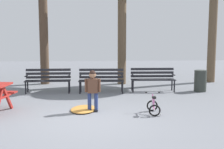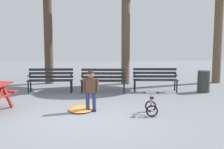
# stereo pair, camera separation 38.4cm
# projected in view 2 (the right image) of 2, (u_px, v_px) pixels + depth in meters

# --- Properties ---
(ground) EXTENTS (36.00, 36.00, 0.00)m
(ground) POSITION_uv_depth(u_px,v_px,m) (82.00, 120.00, 6.92)
(ground) COLOR slate
(park_bench_far_left) EXTENTS (1.61, 0.49, 0.85)m
(park_bench_far_left) POSITION_uv_depth(u_px,v_px,m) (51.00, 78.00, 10.43)
(park_bench_far_left) COLOR #232328
(park_bench_far_left) RESTS_ON ground
(park_bench_left) EXTENTS (1.62, 0.53, 0.85)m
(park_bench_left) POSITION_uv_depth(u_px,v_px,m) (103.00, 78.00, 10.37)
(park_bench_left) COLOR #232328
(park_bench_left) RESTS_ON ground
(park_bench_right) EXTENTS (1.61, 0.51, 0.85)m
(park_bench_right) POSITION_uv_depth(u_px,v_px,m) (155.00, 78.00, 10.55)
(park_bench_right) COLOR #232328
(park_bench_right) RESTS_ON ground
(child_standing) EXTENTS (0.42, 0.19, 1.11)m
(child_standing) POSITION_uv_depth(u_px,v_px,m) (91.00, 87.00, 7.64)
(child_standing) COLOR navy
(child_standing) RESTS_ON ground
(kids_bicycle) EXTENTS (0.40, 0.58, 0.54)m
(kids_bicycle) POSITION_uv_depth(u_px,v_px,m) (151.00, 107.00, 7.41)
(kids_bicycle) COLOR black
(kids_bicycle) RESTS_ON ground
(leaf_pile) EXTENTS (0.84, 1.08, 0.07)m
(leaf_pile) POSITION_uv_depth(u_px,v_px,m) (82.00, 109.00, 7.87)
(leaf_pile) COLOR #C68438
(leaf_pile) RESTS_ON ground
(trash_bin) EXTENTS (0.44, 0.44, 0.78)m
(trash_bin) POSITION_uv_depth(u_px,v_px,m) (204.00, 81.00, 10.43)
(trash_bin) COLOR #2D332D
(trash_bin) RESTS_ON ground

